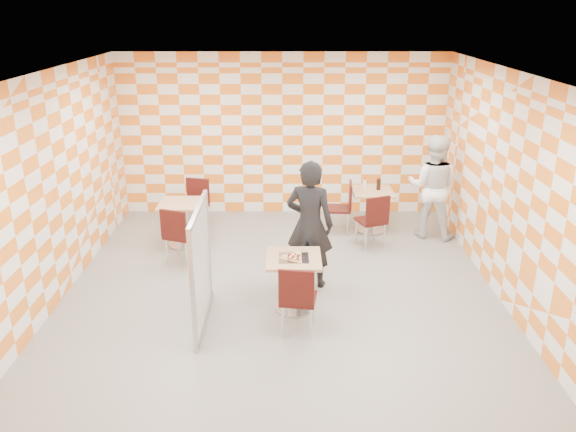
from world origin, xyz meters
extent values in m
plane|color=gray|center=(0.00, 0.00, 0.00)|extent=(7.00, 7.00, 0.00)
plane|color=white|center=(0.00, 0.00, 3.00)|extent=(7.00, 7.00, 0.00)
plane|color=white|center=(0.00, 3.50, 1.50)|extent=(6.00, 0.00, 6.00)
plane|color=white|center=(-3.00, 0.00, 1.50)|extent=(0.00, 7.00, 7.00)
plane|color=white|center=(3.00, 0.00, 1.50)|extent=(0.00, 7.00, 7.00)
cube|color=tan|center=(0.17, -0.24, 0.73)|extent=(0.70, 0.70, 0.04)
cylinder|color=#A5A5AA|center=(0.17, -0.24, 0.37)|extent=(0.08, 0.08, 0.70)
cylinder|color=#A5A5AA|center=(0.17, -0.24, 0.01)|extent=(0.50, 0.50, 0.03)
cube|color=tan|center=(1.57, 2.50, 0.73)|extent=(0.70, 0.70, 0.04)
cylinder|color=#A5A5AA|center=(1.57, 2.50, 0.37)|extent=(0.08, 0.08, 0.70)
cylinder|color=#A5A5AA|center=(1.57, 2.50, 0.01)|extent=(0.50, 0.50, 0.03)
cube|color=tan|center=(-1.65, 1.87, 0.73)|extent=(0.70, 0.70, 0.04)
cylinder|color=#A5A5AA|center=(-1.65, 1.87, 0.37)|extent=(0.08, 0.08, 0.70)
cylinder|color=#A5A5AA|center=(-1.65, 1.87, 0.01)|extent=(0.50, 0.50, 0.03)
cube|color=#370D0B|center=(0.23, -0.78, 0.45)|extent=(0.48, 0.48, 0.04)
cube|color=#370D0B|center=(0.20, -0.97, 0.70)|extent=(0.42, 0.10, 0.45)
cylinder|color=silver|center=(0.42, -0.63, 0.21)|extent=(0.03, 0.03, 0.43)
cylinder|color=silver|center=(0.08, -0.58, 0.21)|extent=(0.03, 0.03, 0.43)
cylinder|color=silver|center=(0.37, -0.97, 0.21)|extent=(0.03, 0.03, 0.43)
cylinder|color=silver|center=(0.03, -0.92, 0.21)|extent=(0.03, 0.03, 0.43)
cube|color=#370D0B|center=(1.46, 1.83, 0.45)|extent=(0.54, 0.54, 0.04)
cube|color=#370D0B|center=(1.53, 1.64, 0.70)|extent=(0.41, 0.19, 0.45)
cylinder|color=silver|center=(1.56, 2.05, 0.21)|extent=(0.03, 0.03, 0.43)
cylinder|color=silver|center=(1.24, 1.92, 0.21)|extent=(0.03, 0.03, 0.43)
cylinder|color=silver|center=(1.68, 1.73, 0.21)|extent=(0.03, 0.03, 0.43)
cylinder|color=silver|center=(1.36, 1.61, 0.21)|extent=(0.03, 0.03, 0.43)
cube|color=#370D0B|center=(0.98, 2.40, 0.45)|extent=(0.45, 0.45, 0.04)
cube|color=#370D0B|center=(1.17, 2.39, 0.70)|extent=(0.07, 0.42, 0.45)
cylinder|color=silver|center=(0.82, 2.59, 0.21)|extent=(0.03, 0.03, 0.43)
cylinder|color=silver|center=(0.79, 2.25, 0.21)|extent=(0.03, 0.03, 0.43)
cylinder|color=silver|center=(1.16, 2.56, 0.21)|extent=(0.03, 0.03, 0.43)
cylinder|color=silver|center=(1.13, 2.22, 0.21)|extent=(0.03, 0.03, 0.43)
cube|color=#370D0B|center=(-1.55, 1.21, 0.45)|extent=(0.53, 0.53, 0.04)
cube|color=#370D0B|center=(-1.61, 1.02, 0.70)|extent=(0.41, 0.18, 0.45)
cylinder|color=silver|center=(-1.33, 1.32, 0.21)|extent=(0.03, 0.03, 0.43)
cylinder|color=silver|center=(-1.65, 1.43, 0.21)|extent=(0.03, 0.03, 0.43)
cylinder|color=silver|center=(-1.44, 0.99, 0.21)|extent=(0.03, 0.03, 0.43)
cylinder|color=silver|center=(-1.76, 1.11, 0.21)|extent=(0.03, 0.03, 0.43)
cube|color=#370D0B|center=(-1.53, 2.46, 0.45)|extent=(0.50, 0.50, 0.04)
cube|color=#370D0B|center=(-1.49, 2.66, 0.70)|extent=(0.42, 0.13, 0.45)
cylinder|color=silver|center=(-1.74, 2.34, 0.21)|extent=(0.03, 0.03, 0.43)
cylinder|color=silver|center=(-1.41, 2.26, 0.21)|extent=(0.03, 0.03, 0.43)
cylinder|color=silver|center=(-1.66, 2.67, 0.21)|extent=(0.03, 0.03, 0.43)
cylinder|color=silver|center=(-1.33, 2.59, 0.21)|extent=(0.03, 0.03, 0.43)
cube|color=white|center=(-0.96, -0.58, 0.80)|extent=(0.02, 1.30, 1.40)
cube|color=#B2B2B7|center=(-0.96, -0.58, 1.52)|extent=(0.05, 1.30, 0.05)
cube|color=#B2B2B7|center=(-0.96, -0.58, 0.08)|extent=(0.05, 1.30, 0.05)
cube|color=#B2B2B7|center=(-0.96, -1.23, 0.80)|extent=(0.05, 0.05, 1.50)
cylinder|color=#B2B2B7|center=(-0.96, -1.23, 0.03)|extent=(0.08, 0.08, 0.05)
cube|color=#B2B2B7|center=(-0.96, 0.07, 0.80)|extent=(0.05, 0.05, 1.50)
cylinder|color=#B2B2B7|center=(-0.96, 0.07, 0.03)|extent=(0.08, 0.08, 0.05)
imported|color=black|center=(0.40, 0.49, 0.92)|extent=(0.76, 0.60, 1.83)
imported|color=white|center=(2.55, 2.29, 0.89)|extent=(1.05, 0.94, 1.78)
cube|color=silver|center=(0.17, -0.26, 0.75)|extent=(0.38, 0.34, 0.01)
cone|color=tan|center=(0.17, -0.26, 0.77)|extent=(0.40, 0.40, 0.02)
cone|color=#F2D88C|center=(0.17, -0.24, 0.78)|extent=(0.33, 0.33, 0.01)
cylinder|color=maroon|center=(0.11, -0.36, 0.79)|extent=(0.04, 0.04, 0.01)
cylinder|color=maroon|center=(0.22, -0.35, 0.79)|extent=(0.04, 0.04, 0.01)
cylinder|color=maroon|center=(0.17, -0.28, 0.79)|extent=(0.04, 0.04, 0.01)
cylinder|color=maroon|center=(0.12, -0.23, 0.79)|extent=(0.04, 0.04, 0.01)
cylinder|color=maroon|center=(0.23, -0.25, 0.79)|extent=(0.04, 0.04, 0.01)
torus|color=black|center=(0.22, -0.29, 0.79)|extent=(0.03, 0.03, 0.01)
torus|color=black|center=(0.15, -0.32, 0.79)|extent=(0.03, 0.03, 0.01)
torus|color=black|center=(0.19, -0.22, 0.79)|extent=(0.03, 0.03, 0.01)
torus|color=black|center=(0.10, -0.28, 0.79)|extent=(0.03, 0.03, 0.01)
cylinder|color=white|center=(1.45, 2.64, 0.83)|extent=(0.06, 0.06, 0.16)
cylinder|color=red|center=(1.45, 2.64, 0.93)|extent=(0.04, 0.04, 0.04)
cylinder|color=black|center=(1.68, 2.55, 0.85)|extent=(0.07, 0.07, 0.20)
cylinder|color=red|center=(1.68, 2.55, 0.96)|extent=(0.03, 0.03, 0.03)
camera|label=1|loc=(0.09, -6.75, 3.78)|focal=35.00mm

